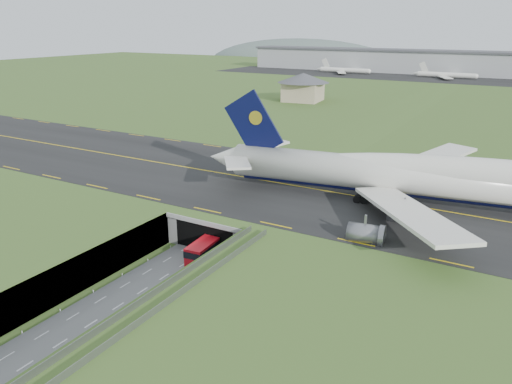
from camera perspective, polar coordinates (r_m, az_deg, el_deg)
The scene contains 10 objects.
ground at distance 83.38m, azimuth -9.12°, elevation -8.83°, with size 900.00×900.00×0.00m, color #405B24.
airfield_deck at distance 82.05m, azimuth -9.23°, elevation -6.97°, with size 800.00×800.00×6.00m, color gray.
trench_road at distance 78.42m, azimuth -12.61°, elevation -10.87°, with size 12.00×75.00×0.20m, color slate.
taxiway at distance 106.56m, azimuth 1.83°, elevation 1.14°, with size 800.00×44.00×0.18m, color black.
tunnel_portal at distance 94.25m, azimuth -2.88°, elevation -3.04°, with size 17.00×22.30×6.00m.
guideway at distance 61.99m, azimuth -12.54°, elevation -13.83°, with size 3.00×53.00×7.05m.
jumbo_jet at distance 96.51m, azimuth 20.95°, elevation 1.37°, with size 96.43×61.23×20.46m.
shuttle_tram at distance 85.30m, azimuth -5.85°, elevation -6.62°, with size 3.86×8.65×3.41m.
service_building at distance 221.81m, azimuth 5.41°, elevation 12.12°, with size 24.76×24.76×12.10m.
cargo_terminal at distance 360.13m, azimuth 22.90°, elevation 13.41°, with size 320.00×67.00×15.60m.
Camera 1 is at (47.73, -56.71, 38.18)m, focal length 35.00 mm.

